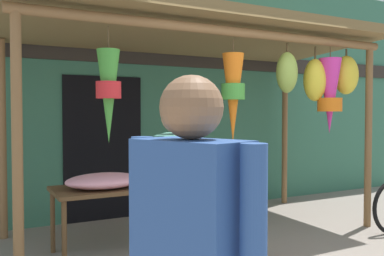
# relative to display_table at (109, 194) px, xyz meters

# --- Properties ---
(shop_facade) EXTENTS (10.66, 0.29, 3.73)m
(shop_facade) POSITION_rel_display_table_xyz_m (1.37, 1.56, 1.23)
(shop_facade) COLOR #387056
(shop_facade) RESTS_ON ground_plane
(market_stall_canopy) EXTENTS (4.77, 2.16, 2.60)m
(market_stall_canopy) POSITION_rel_display_table_xyz_m (1.31, 0.14, 1.66)
(market_stall_canopy) COLOR brown
(market_stall_canopy) RESTS_ON ground_plane
(display_table) EXTENTS (1.16, 0.70, 0.71)m
(display_table) POSITION_rel_display_table_xyz_m (0.00, 0.00, 0.00)
(display_table) COLOR brown
(display_table) RESTS_ON ground_plane
(flower_heap_on_table) EXTENTS (0.79, 0.55, 0.16)m
(flower_heap_on_table) POSITION_rel_display_table_xyz_m (-0.06, -0.07, 0.16)
(flower_heap_on_table) COLOR pink
(flower_heap_on_table) RESTS_ON display_table
(folding_chair) EXTENTS (0.57, 0.57, 0.84)m
(folding_chair) POSITION_rel_display_table_xyz_m (1.13, -0.97, -0.13)
(folding_chair) COLOR #AD1E1E
(folding_chair) RESTS_ON ground_plane
(wicker_basket_by_table) EXTENTS (0.41, 0.41, 0.23)m
(wicker_basket_by_table) POSITION_rel_display_table_xyz_m (1.18, 0.05, -0.51)
(wicker_basket_by_table) COLOR brown
(wicker_basket_by_table) RESTS_ON ground_plane
(vendor_in_orange) EXTENTS (0.41, 0.50, 1.58)m
(vendor_in_orange) POSITION_rel_display_table_xyz_m (-0.19, -2.05, 0.30)
(vendor_in_orange) COLOR orange
(vendor_in_orange) RESTS_ON ground_plane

